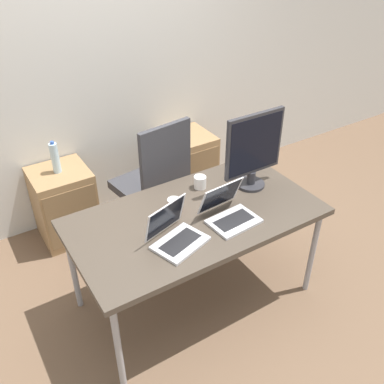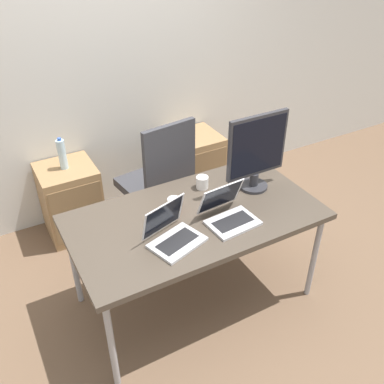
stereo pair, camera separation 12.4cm
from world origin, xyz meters
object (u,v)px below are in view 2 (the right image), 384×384
object	(u,v)px
laptop_right	(229,214)
monitor	(257,152)
cabinet_left	(71,200)
office_chair	(158,194)
water_bottle	(62,154)
coffee_cup_white	(202,182)
laptop_left	(172,234)
cabinet_right	(194,166)
coffee_cup_brown	(174,205)

from	to	relation	value
laptop_right	monitor	distance (m)	0.49
cabinet_left	office_chair	bearing A→B (deg)	-34.61
water_bottle	coffee_cup_white	bearing A→B (deg)	-52.02
water_bottle	monitor	size ratio (longest dim) A/B	0.49
office_chair	cabinet_left	distance (m)	0.76
coffee_cup_white	laptop_left	bearing A→B (deg)	-137.13
water_bottle	coffee_cup_white	world-z (taller)	water_bottle
cabinet_left	coffee_cup_white	world-z (taller)	coffee_cup_white
cabinet_left	laptop_right	size ratio (longest dim) A/B	1.98
office_chair	laptop_left	xyz separation A→B (m)	(-0.32, -0.92, 0.37)
office_chair	monitor	distance (m)	1.01
laptop_left	laptop_right	distance (m)	0.40
cabinet_right	laptop_right	distance (m)	1.51
monitor	coffee_cup_white	distance (m)	0.43
cabinet_right	laptop_left	world-z (taller)	laptop_left
cabinet_left	laptop_right	bearing A→B (deg)	-62.63
water_bottle	laptop_right	xyz separation A→B (m)	(0.69, -1.34, 0.04)
coffee_cup_white	coffee_cup_brown	world-z (taller)	coffee_cup_brown
laptop_right	coffee_cup_brown	size ratio (longest dim) A/B	3.43
office_chair	cabinet_right	distance (m)	0.73
water_bottle	laptop_left	bearing A→B (deg)	-77.54
cabinet_left	laptop_left	world-z (taller)	laptop_left
laptop_left	laptop_right	xyz separation A→B (m)	(0.40, 0.01, -0.00)
cabinet_right	water_bottle	distance (m)	1.28
coffee_cup_white	office_chair	bearing A→B (deg)	102.69
cabinet_right	laptop_left	size ratio (longest dim) A/B	1.77
water_bottle	laptop_right	bearing A→B (deg)	-62.66
cabinet_right	cabinet_left	bearing A→B (deg)	180.00
cabinet_right	laptop_right	bearing A→B (deg)	-110.81
office_chair	water_bottle	world-z (taller)	office_chair
office_chair	monitor	size ratio (longest dim) A/B	2.05
water_bottle	laptop_left	world-z (taller)	laptop_left
coffee_cup_white	cabinet_left	bearing A→B (deg)	128.04
water_bottle	monitor	world-z (taller)	monitor
water_bottle	coffee_cup_brown	world-z (taller)	water_bottle
monitor	office_chair	bearing A→B (deg)	122.47
cabinet_right	office_chair	bearing A→B (deg)	-143.68
cabinet_right	coffee_cup_white	distance (m)	1.15
laptop_left	cabinet_left	bearing A→B (deg)	102.48
cabinet_right	water_bottle	size ratio (longest dim) A/B	2.36
cabinet_right	coffee_cup_brown	bearing A→B (deg)	-125.03
cabinet_right	water_bottle	world-z (taller)	water_bottle
laptop_left	monitor	bearing A→B (deg)	17.46
laptop_right	coffee_cup_white	world-z (taller)	laptop_right
coffee_cup_white	coffee_cup_brown	distance (m)	0.33
cabinet_right	monitor	distance (m)	1.33
laptop_left	coffee_cup_brown	xyz separation A→B (m)	(0.14, 0.26, -0.00)
cabinet_left	laptop_right	xyz separation A→B (m)	(0.69, -1.34, 0.48)
office_chair	laptop_right	size ratio (longest dim) A/B	3.49
cabinet_left	coffee_cup_white	size ratio (longest dim) A/B	7.25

